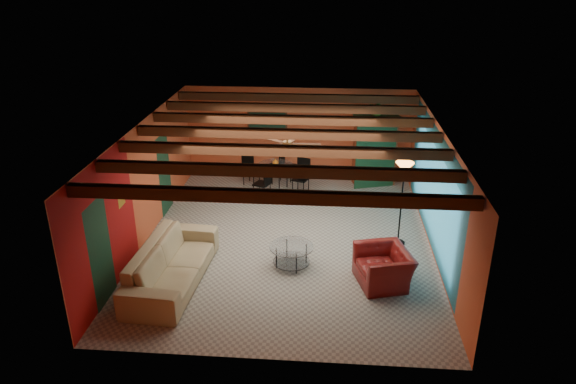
# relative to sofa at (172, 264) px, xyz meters

# --- Properties ---
(room) EXTENTS (6.52, 8.01, 2.71)m
(room) POSITION_rel_sofa_xyz_m (2.14, 1.99, 1.94)
(room) COLOR gray
(room) RESTS_ON ground
(sofa) EXTENTS (1.30, 2.94, 0.84)m
(sofa) POSITION_rel_sofa_xyz_m (0.00, 0.00, 0.00)
(sofa) COLOR tan
(sofa) RESTS_ON ground
(armchair) EXTENTS (1.23, 1.33, 0.72)m
(armchair) POSITION_rel_sofa_xyz_m (4.19, 0.31, -0.06)
(armchair) COLOR maroon
(armchair) RESTS_ON ground
(coffee_table) EXTENTS (1.22, 1.22, 0.47)m
(coffee_table) POSITION_rel_sofa_xyz_m (2.32, 0.81, -0.18)
(coffee_table) COLOR silver
(coffee_table) RESTS_ON ground
(dining_table) EXTENTS (2.54, 2.54, 1.01)m
(dining_table) POSITION_rel_sofa_xyz_m (1.56, 4.95, 0.09)
(dining_table) COLOR white
(dining_table) RESTS_ON ground
(armoire) EXTENTS (1.23, 0.85, 1.97)m
(armoire) POSITION_rel_sofa_xyz_m (4.34, 5.58, 0.57)
(armoire) COLOR brown
(armoire) RESTS_ON ground
(floor_lamp) EXTENTS (0.44, 0.44, 1.98)m
(floor_lamp) POSITION_rel_sofa_xyz_m (4.68, 1.99, 0.57)
(floor_lamp) COLOR black
(floor_lamp) RESTS_ON ground
(ceiling_fan) EXTENTS (1.50, 1.50, 0.44)m
(ceiling_fan) POSITION_rel_sofa_xyz_m (2.14, 1.88, 1.94)
(ceiling_fan) COLOR #472614
(ceiling_fan) RESTS_ON ceiling
(painting) EXTENTS (1.05, 0.03, 0.65)m
(painting) POSITION_rel_sofa_xyz_m (1.24, 5.84, 1.23)
(painting) COLOR black
(painting) RESTS_ON wall_back
(potted_plant) EXTENTS (0.57, 0.54, 0.50)m
(potted_plant) POSITION_rel_sofa_xyz_m (4.34, 5.58, 1.80)
(potted_plant) COLOR #26661E
(potted_plant) RESTS_ON armoire
(vase) EXTENTS (0.21, 0.21, 0.17)m
(vase) POSITION_rel_sofa_xyz_m (1.56, 4.95, 0.68)
(vase) COLOR orange
(vase) RESTS_ON dining_table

